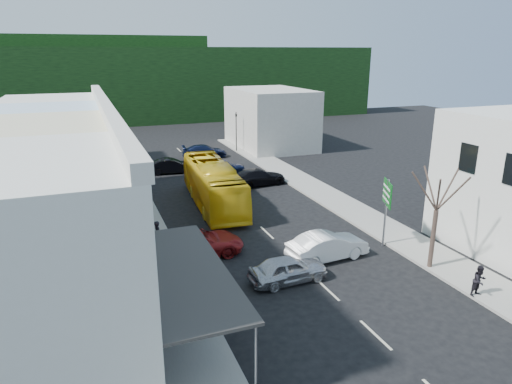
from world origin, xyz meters
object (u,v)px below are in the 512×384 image
object	(u,v)px
car_white	(327,247)
pedestrian_right	(480,279)
car_silver	(288,269)
street_tree	(436,210)
bus	(213,185)
car_red	(199,243)
direction_sign	(386,213)
pedestrian_left	(158,235)
traffic_signal	(236,132)

from	to	relation	value
car_white	pedestrian_right	distance (m)	7.86
car_silver	street_tree	xyz separation A→B (m)	(7.78, -1.43, 2.66)
pedestrian_right	bus	bearing A→B (deg)	109.17
car_red	direction_sign	distance (m)	11.18
car_silver	car_red	distance (m)	5.92
car_red	pedestrian_left	distance (m)	2.49
car_white	direction_sign	distance (m)	4.33
bus	traffic_signal	world-z (taller)	traffic_signal
car_silver	pedestrian_right	world-z (taller)	pedestrian_right
car_white	pedestrian_right	size ratio (longest dim) A/B	2.59
street_tree	traffic_signal	xyz separation A→B (m)	(-0.21, 32.37, -1.04)
traffic_signal	car_silver	bearing A→B (deg)	52.14
car_silver	direction_sign	world-z (taller)	direction_sign
pedestrian_left	direction_sign	size ratio (longest dim) A/B	0.41
car_silver	pedestrian_right	size ratio (longest dim) A/B	2.59
car_silver	traffic_signal	bearing A→B (deg)	-16.56
car_red	direction_sign	xyz separation A→B (m)	(10.75, -2.74, 1.39)
car_red	traffic_signal	xyz separation A→B (m)	(11.04, 26.14, 1.62)
traffic_signal	bus	bearing A→B (deg)	42.18
car_silver	street_tree	distance (m)	8.35
direction_sign	street_tree	size ratio (longest dim) A/B	0.62
bus	traffic_signal	size ratio (longest dim) A/B	2.50
car_silver	direction_sign	xyz separation A→B (m)	(7.28, 2.06, 1.39)
car_red	pedestrian_left	size ratio (longest dim) A/B	2.71
car_red	street_tree	xyz separation A→B (m)	(11.25, -6.23, 2.66)
pedestrian_left	traffic_signal	bearing A→B (deg)	-33.32
bus	pedestrian_right	xyz separation A→B (m)	(8.01, -17.92, -0.55)
car_silver	pedestrian_right	distance (m)	9.11
pedestrian_right	traffic_signal	world-z (taller)	traffic_signal
pedestrian_left	pedestrian_right	bearing A→B (deg)	-134.45
car_silver	street_tree	size ratio (longest dim) A/B	0.65
traffic_signal	pedestrian_left	bearing A→B (deg)	38.01
car_white	direction_sign	world-z (taller)	direction_sign
car_white	street_tree	size ratio (longest dim) A/B	0.65
car_silver	pedestrian_left	distance (m)	8.27
bus	street_tree	size ratio (longest dim) A/B	1.72
car_red	pedestrian_right	xyz separation A→B (m)	(11.25, -9.52, 0.30)
car_silver	pedestrian_left	size ratio (longest dim) A/B	2.59
car_white	traffic_signal	bearing A→B (deg)	-13.90
street_tree	pedestrian_left	bearing A→B (deg)	150.57
car_silver	car_white	world-z (taller)	same
car_silver	traffic_signal	size ratio (longest dim) A/B	0.95
car_red	direction_sign	bearing A→B (deg)	-100.94
car_red	traffic_signal	size ratio (longest dim) A/B	0.99
pedestrian_left	pedestrian_right	size ratio (longest dim) A/B	1.00
pedestrian_left	direction_sign	distance (m)	13.52
direction_sign	car_silver	bearing A→B (deg)	-140.94
car_silver	car_white	bearing A→B (deg)	-65.43
car_white	pedestrian_left	size ratio (longest dim) A/B	2.59
car_silver	car_red	xyz separation A→B (m)	(-3.46, 4.80, 0.00)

